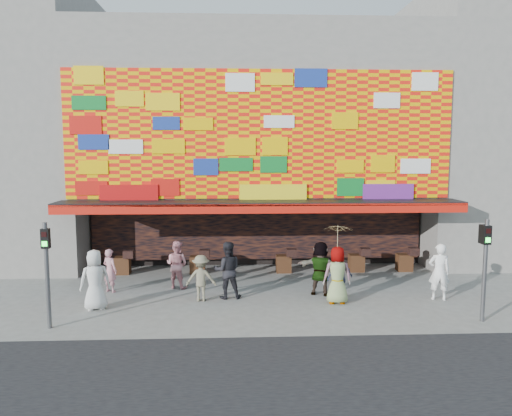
{
  "coord_description": "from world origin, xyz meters",
  "views": [
    {
      "loc": [
        -1.05,
        -15.24,
        4.98
      ],
      "look_at": [
        -0.25,
        2.0,
        2.95
      ],
      "focal_mm": 35.0,
      "sensor_mm": 36.0,
      "label": 1
    }
  ],
  "objects_px": {
    "ped_e": "(340,278)",
    "signal_right": "(485,259)",
    "ped_a": "(95,280)",
    "ped_d": "(201,278)",
    "ped_g": "(337,275)",
    "ped_c": "(227,270)",
    "parasol": "(338,238)",
    "ped_h": "(439,272)",
    "ped_b": "(110,270)",
    "ped_i": "(177,264)",
    "ped_f": "(321,268)",
    "signal_left": "(47,263)"
  },
  "relations": [
    {
      "from": "ped_e",
      "to": "signal_right",
      "type": "bearing_deg",
      "value": 132.21
    },
    {
      "from": "ped_a",
      "to": "ped_d",
      "type": "distance_m",
      "value": 3.33
    },
    {
      "from": "signal_right",
      "to": "ped_g",
      "type": "distance_m",
      "value": 4.42
    },
    {
      "from": "ped_c",
      "to": "parasol",
      "type": "bearing_deg",
      "value": 163.83
    },
    {
      "from": "ped_c",
      "to": "ped_g",
      "type": "distance_m",
      "value": 3.65
    },
    {
      "from": "ped_e",
      "to": "ped_h",
      "type": "height_order",
      "value": "ped_h"
    },
    {
      "from": "ped_b",
      "to": "ped_i",
      "type": "relative_size",
      "value": 0.89
    },
    {
      "from": "ped_c",
      "to": "ped_g",
      "type": "xyz_separation_m",
      "value": [
        3.57,
        -0.74,
        -0.03
      ]
    },
    {
      "from": "ped_b",
      "to": "ped_f",
      "type": "bearing_deg",
      "value": -155.32
    },
    {
      "from": "ped_a",
      "to": "parasol",
      "type": "height_order",
      "value": "parasol"
    },
    {
      "from": "ped_e",
      "to": "ped_f",
      "type": "relative_size",
      "value": 0.86
    },
    {
      "from": "ped_d",
      "to": "parasol",
      "type": "distance_m",
      "value": 4.67
    },
    {
      "from": "ped_b",
      "to": "signal_left",
      "type": "bearing_deg",
      "value": 106.93
    },
    {
      "from": "signal_right",
      "to": "parasol",
      "type": "distance_m",
      "value": 4.33
    },
    {
      "from": "ped_h",
      "to": "ped_b",
      "type": "bearing_deg",
      "value": 4.24
    },
    {
      "from": "signal_right",
      "to": "ped_f",
      "type": "distance_m",
      "value": 5.22
    },
    {
      "from": "ped_i",
      "to": "parasol",
      "type": "xyz_separation_m",
      "value": [
        5.41,
        -2.09,
        1.28
      ]
    },
    {
      "from": "ped_f",
      "to": "signal_left",
      "type": "bearing_deg",
      "value": 43.66
    },
    {
      "from": "ped_f",
      "to": "ped_a",
      "type": "bearing_deg",
      "value": 34.08
    },
    {
      "from": "signal_right",
      "to": "ped_b",
      "type": "relative_size",
      "value": 1.95
    },
    {
      "from": "signal_right",
      "to": "ped_c",
      "type": "distance_m",
      "value": 7.96
    },
    {
      "from": "signal_right",
      "to": "ped_h",
      "type": "height_order",
      "value": "signal_right"
    },
    {
      "from": "signal_left",
      "to": "ped_i",
      "type": "distance_m",
      "value": 5.15
    },
    {
      "from": "ped_e",
      "to": "ped_g",
      "type": "height_order",
      "value": "ped_g"
    },
    {
      "from": "signal_left",
      "to": "ped_e",
      "type": "relative_size",
      "value": 1.88
    },
    {
      "from": "ped_c",
      "to": "ped_e",
      "type": "relative_size",
      "value": 1.21
    },
    {
      "from": "ped_a",
      "to": "ped_f",
      "type": "height_order",
      "value": "ped_a"
    },
    {
      "from": "ped_g",
      "to": "ped_a",
      "type": "bearing_deg",
      "value": 3.47
    },
    {
      "from": "ped_c",
      "to": "ped_g",
      "type": "relative_size",
      "value": 1.03
    },
    {
      "from": "signal_right",
      "to": "ped_c",
      "type": "relative_size",
      "value": 1.56
    },
    {
      "from": "signal_left",
      "to": "ped_h",
      "type": "relative_size",
      "value": 1.58
    },
    {
      "from": "ped_g",
      "to": "ped_f",
      "type": "bearing_deg",
      "value": -67.94
    },
    {
      "from": "ped_a",
      "to": "ped_i",
      "type": "bearing_deg",
      "value": -154.05
    },
    {
      "from": "ped_c",
      "to": "ped_e",
      "type": "bearing_deg",
      "value": 166.61
    },
    {
      "from": "signal_left",
      "to": "ped_a",
      "type": "height_order",
      "value": "signal_left"
    },
    {
      "from": "ped_e",
      "to": "ped_f",
      "type": "distance_m",
      "value": 0.97
    },
    {
      "from": "signal_left",
      "to": "ped_c",
      "type": "xyz_separation_m",
      "value": [
        4.95,
        2.63,
        -0.9
      ]
    },
    {
      "from": "ped_d",
      "to": "ped_e",
      "type": "height_order",
      "value": "ped_e"
    },
    {
      "from": "ped_c",
      "to": "ped_i",
      "type": "distance_m",
      "value": 2.28
    },
    {
      "from": "signal_left",
      "to": "ped_f",
      "type": "height_order",
      "value": "signal_left"
    },
    {
      "from": "ped_d",
      "to": "ped_g",
      "type": "height_order",
      "value": "ped_g"
    },
    {
      "from": "ped_g",
      "to": "ped_i",
      "type": "distance_m",
      "value": 5.79
    },
    {
      "from": "ped_a",
      "to": "ped_b",
      "type": "bearing_deg",
      "value": -109.81
    },
    {
      "from": "ped_e",
      "to": "ped_i",
      "type": "relative_size",
      "value": 0.93
    },
    {
      "from": "ped_c",
      "to": "ped_i",
      "type": "relative_size",
      "value": 1.12
    },
    {
      "from": "signal_right",
      "to": "ped_a",
      "type": "distance_m",
      "value": 11.7
    },
    {
      "from": "ped_i",
      "to": "parasol",
      "type": "height_order",
      "value": "parasol"
    },
    {
      "from": "ped_a",
      "to": "ped_e",
      "type": "bearing_deg",
      "value": 162.87
    },
    {
      "from": "signal_right",
      "to": "ped_a",
      "type": "xyz_separation_m",
      "value": [
        -11.55,
        1.61,
        -0.91
      ]
    },
    {
      "from": "ped_a",
      "to": "ped_g",
      "type": "bearing_deg",
      "value": 161.72
    }
  ]
}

